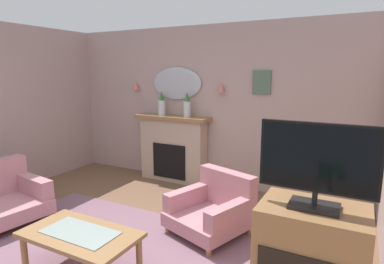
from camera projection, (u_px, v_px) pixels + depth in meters
wall_back at (207, 106)px, 5.48m from camera, size 6.25×0.10×2.67m
patterned_rug at (94, 258)px, 3.35m from camera, size 3.20×2.40×0.01m
fireplace at (173, 149)px, 5.68m from camera, size 1.36×0.36×1.16m
mantel_vase_right at (162, 105)px, 5.60m from camera, size 0.13×0.13×0.42m
mantel_vase_centre at (187, 105)px, 5.37m from camera, size 0.12×0.12×0.42m
wall_mirror at (176, 83)px, 5.59m from camera, size 0.96×0.06×0.56m
wall_sconce_left at (135, 85)px, 5.94m from camera, size 0.14×0.14×0.14m
wall_sconce_right at (221, 88)px, 5.17m from camera, size 0.14×0.14×0.14m
framed_picture at (262, 82)px, 4.90m from camera, size 0.28×0.03×0.36m
coffee_table at (80, 238)px, 3.00m from camera, size 1.10×0.60×0.45m
armchair_beside_couch at (214, 207)px, 3.87m from camera, size 1.02×1.04×0.71m
tv_cabinet at (310, 261)px, 2.52m from camera, size 0.80×0.57×0.90m
tv_flatscreen at (317, 164)px, 2.36m from camera, size 0.84×0.24×0.65m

